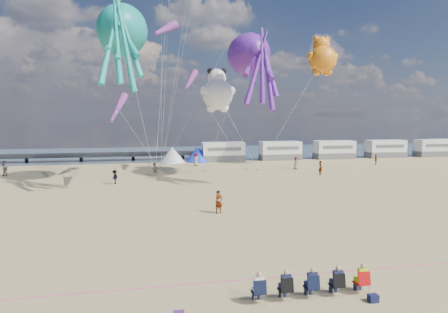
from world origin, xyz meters
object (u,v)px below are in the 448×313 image
beachgoer_0 (196,159)px  sandbag_e (161,172)px  beachgoer_1 (4,169)px  tent_white (172,155)px  motorhome_3 (385,149)px  sandbag_a (155,177)px  standing_person (219,202)px  beachgoer_4 (155,169)px  cooler_navy (373,298)px  windsock_right (118,108)px  kite_panda (218,94)px  kite_octopus_teal (122,30)px  motorhome_2 (334,150)px  tent_blue (198,154)px  windsock_left (165,29)px  motorhome_0 (223,152)px  sandbag_b (204,171)px  beachgoer_2 (115,177)px  beachgoer_5 (320,168)px  sandbag_d (246,169)px  kite_octopus_purple (248,54)px  spectator_row (311,282)px  beachgoer_6 (296,163)px  sandbag_c (258,170)px  motorhome_4 (434,148)px  motorhome_1 (280,151)px  beachgoer_3 (376,160)px  windsock_mid (191,80)px

beachgoer_0 → sandbag_e: beachgoer_0 is taller
beachgoer_1 → tent_white: bearing=50.9°
motorhome_3 → sandbag_a: bearing=-159.4°
standing_person → beachgoer_4: bearing=83.2°
cooler_navy → standing_person: size_ratio=0.22×
windsock_right → kite_panda: bearing=44.3°
kite_octopus_teal → kite_panda: size_ratio=1.79×
motorhome_2 → sandbag_e: bearing=-159.6°
tent_blue → windsock_left: windsock_left is taller
beachgoer_4 → sandbag_a: bearing=-151.7°
motorhome_0 → sandbag_b: 12.07m
beachgoer_2 → windsock_right: size_ratio=0.26×
beachgoer_5 → windsock_left: bearing=83.4°
motorhome_2 → motorhome_0: bearing=180.0°
beachgoer_1 → sandbag_d: beachgoer_1 is taller
sandbag_b → kite_octopus_purple: kite_octopus_purple is taller
spectator_row → sandbag_e: size_ratio=12.20×
beachgoer_6 → cooler_navy: bearing=-117.8°
sandbag_e → windsock_right: (-4.57, -8.35, 7.87)m
cooler_navy → sandbag_c: size_ratio=0.76×
standing_person → kite_octopus_purple: 21.69m
tent_blue → beachgoer_2: 21.51m
motorhome_3 → spectator_row: bearing=-125.9°
standing_person → beachgoer_5: bearing=27.0°
beachgoer_6 → sandbag_a: size_ratio=3.31×
kite_panda → beachgoer_1: bearing=-175.0°
sandbag_b → beachgoer_6: bearing=-0.5°
motorhome_0 → sandbag_b: size_ratio=13.20×
beachgoer_5 → kite_panda: (-11.88, 4.70, 9.00)m
motorhome_4 → sandbag_a: size_ratio=13.20×
motorhome_3 → sandbag_d: bearing=-159.0°
motorhome_1 → beachgoer_5: (-0.65, -16.64, -0.62)m
cooler_navy → beachgoer_3: (24.66, 39.32, 0.59)m
motorhome_2 → kite_panda: kite_panda is taller
standing_person → windsock_left: windsock_left is taller
windsock_mid → kite_panda: bearing=-6.8°
kite_octopus_purple → tent_white: bearing=124.0°
motorhome_0 → windsock_right: (-14.74, -19.21, 6.48)m
kite_octopus_teal → windsock_left: bearing=11.3°
motorhome_0 → beachgoer_4: bearing=-128.7°
motorhome_2 → kite_panda: bearing=-151.5°
motorhome_4 → beachgoer_0: motorhome_4 is taller
motorhome_3 → sandbag_c: bearing=-155.8°
tent_white → spectator_row: tent_white is taller
kite_octopus_teal → beachgoer_5: bearing=-13.1°
beachgoer_5 → sandbag_a: beachgoer_5 is taller
sandbag_a → windsock_left: 16.82m
beachgoer_1 → sandbag_e: (18.48, -0.80, -0.80)m
motorhome_0 → windsock_left: size_ratio=1.04×
sandbag_d → kite_octopus_purple: kite_octopus_purple is taller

